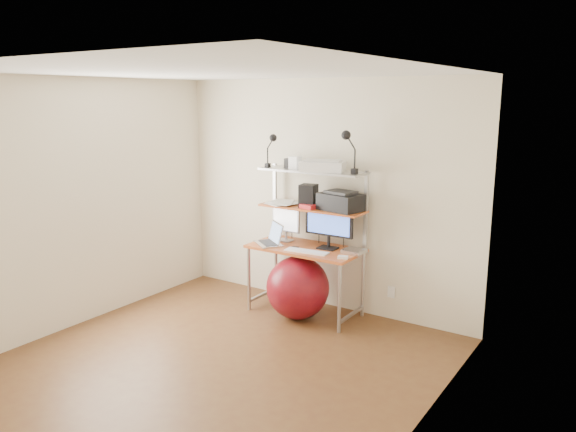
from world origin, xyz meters
name	(u,v)px	position (x,y,z in m)	size (l,w,h in m)	color
room	(215,226)	(0.00, 0.00, 1.25)	(3.60, 3.60, 3.60)	brown
computer_desk	(308,226)	(0.00, 1.50, 0.96)	(1.20, 0.60, 1.57)	#C35825
wall_outlet	(391,292)	(0.85, 1.79, 0.30)	(0.08, 0.01, 0.12)	white
monitor_silver	(286,222)	(-0.32, 1.56, 0.95)	(0.35, 0.13, 0.39)	silver
monitor_black	(329,223)	(0.23, 1.53, 1.02)	(0.55, 0.16, 0.55)	black
laptop	(272,239)	(-0.37, 1.35, 0.79)	(0.43, 0.42, 0.30)	#B4B4B9
keyboard	(307,251)	(0.12, 1.28, 0.75)	(0.46, 0.13, 0.01)	white
mouse	(343,257)	(0.54, 1.27, 0.75)	(0.10, 0.06, 0.03)	white
mac_mini	(354,251)	(0.54, 1.52, 0.76)	(0.21, 0.21, 0.04)	#B4B4B9
phone	(293,248)	(-0.07, 1.32, 0.74)	(0.07, 0.13, 0.01)	black
printer	(341,201)	(0.34, 1.59, 1.25)	(0.48, 0.38, 0.21)	black
nas_cube	(308,196)	(-0.04, 1.55, 1.27)	(0.17, 0.17, 0.24)	black
red_box	(308,206)	(0.01, 1.48, 1.17)	(0.17, 0.11, 0.05)	red
scanner	(323,166)	(0.14, 1.54, 1.61)	(0.51, 0.41, 0.12)	white
box_white	(295,162)	(-0.21, 1.56, 1.62)	(0.11, 0.09, 0.13)	white
box_grey	(290,163)	(-0.32, 1.62, 1.60)	(0.10, 0.10, 0.10)	#2E2E31
clip_lamp_left	(272,143)	(-0.46, 1.49, 1.82)	(0.14, 0.08, 0.36)	black
clip_lamp_right	(348,142)	(0.44, 1.52, 1.86)	(0.17, 0.09, 0.43)	black
exercise_ball	(298,288)	(0.01, 1.28, 0.33)	(0.67, 0.67, 0.67)	maroon
paper_stack	(282,202)	(-0.38, 1.57, 1.16)	(0.41, 0.40, 0.02)	white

